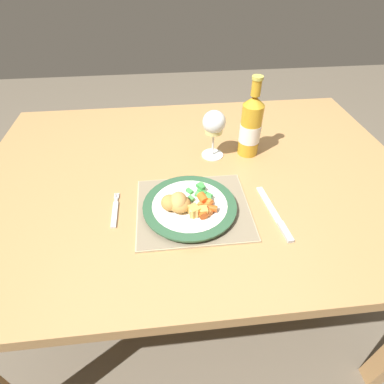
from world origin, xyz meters
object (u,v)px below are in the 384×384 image
at_px(fork, 115,212).
at_px(wine_glass, 214,125).
at_px(dinner_plate, 190,207).
at_px(bottle, 251,126).
at_px(dining_table, 195,190).
at_px(table_knife, 277,217).

height_order(fork, wine_glass, wine_glass).
relative_size(dinner_plate, bottle, 0.96).
bearing_deg(dining_table, wine_glass, 51.40).
distance_m(dining_table, dinner_plate, 0.21).
relative_size(dining_table, fork, 10.19).
bearing_deg(bottle, dining_table, -155.01).
bearing_deg(fork, table_knife, -8.73).
bearing_deg(dining_table, bottle, 24.99).
xyz_separation_m(table_knife, wine_glass, (-0.13, 0.32, 0.12)).
bearing_deg(fork, dinner_plate, -4.28).
bearing_deg(dinner_plate, wine_glass, 68.16).
bearing_deg(wine_glass, table_knife, -68.34).
height_order(fork, bottle, bottle).
height_order(dinner_plate, wine_glass, wine_glass).
bearing_deg(dinner_plate, bottle, 49.38).
xyz_separation_m(wine_glass, bottle, (0.13, 0.00, -0.01)).
bearing_deg(wine_glass, dining_table, -128.60).
xyz_separation_m(dinner_plate, wine_glass, (0.11, 0.27, 0.10)).
height_order(fork, table_knife, table_knife).
xyz_separation_m(dinner_plate, table_knife, (0.23, -0.05, -0.01)).
bearing_deg(bottle, dinner_plate, -130.62).
xyz_separation_m(dinner_plate, bottle, (0.23, 0.27, 0.09)).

